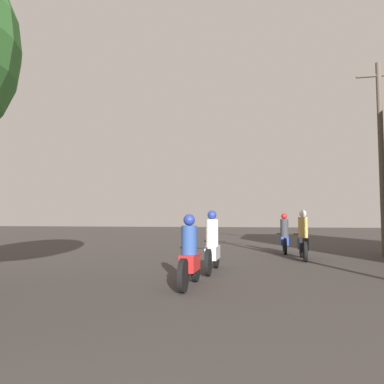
% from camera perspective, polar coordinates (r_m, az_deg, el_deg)
% --- Properties ---
extents(motorcycle_red, '(0.60, 1.93, 1.50)m').
position_cam_1_polar(motorcycle_red, '(7.84, -0.35, -9.92)').
color(motorcycle_red, black).
rests_on(motorcycle_red, ground_plane).
extents(motorcycle_silver, '(0.60, 2.16, 1.62)m').
position_cam_1_polar(motorcycle_silver, '(10.02, 3.13, -8.43)').
color(motorcycle_silver, black).
rests_on(motorcycle_silver, ground_plane).
extents(motorcycle_black, '(0.60, 2.06, 1.69)m').
position_cam_1_polar(motorcycle_black, '(13.46, 16.57, -7.03)').
color(motorcycle_black, black).
rests_on(motorcycle_black, ground_plane).
extents(motorcycle_blue, '(0.60, 1.92, 1.62)m').
position_cam_1_polar(motorcycle_blue, '(15.75, 13.92, -6.69)').
color(motorcycle_blue, black).
rests_on(motorcycle_blue, ground_plane).
extents(utility_pole_far, '(1.60, 0.20, 7.32)m').
position_cam_1_polar(utility_pole_far, '(15.75, 26.89, 5.23)').
color(utility_pole_far, '#4C4238').
rests_on(utility_pole_far, ground_plane).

